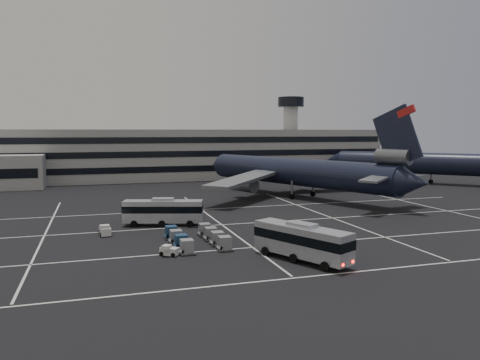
{
  "coord_description": "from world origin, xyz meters",
  "views": [
    {
      "loc": [
        -23.34,
        -60.82,
        13.62
      ],
      "look_at": [
        0.98,
        17.49,
        5.0
      ],
      "focal_mm": 35.0,
      "sensor_mm": 36.0,
      "label": 1
    }
  ],
  "objects_px": {
    "tug_a": "(105,231)",
    "bus_far": "(163,211)",
    "bus_near": "(302,240)",
    "uld_cluster": "(197,238)",
    "trijet_main": "(297,172)"
  },
  "relations": [
    {
      "from": "tug_a",
      "to": "bus_far",
      "type": "bearing_deg",
      "value": 21.93
    },
    {
      "from": "bus_near",
      "to": "bus_far",
      "type": "distance_m",
      "value": 25.48
    },
    {
      "from": "tug_a",
      "to": "uld_cluster",
      "type": "height_order",
      "value": "uld_cluster"
    },
    {
      "from": "bus_near",
      "to": "uld_cluster",
      "type": "xyz_separation_m",
      "value": [
        -9.07,
        10.38,
        -1.42
      ]
    },
    {
      "from": "trijet_main",
      "to": "bus_far",
      "type": "distance_m",
      "value": 37.45
    },
    {
      "from": "trijet_main",
      "to": "bus_far",
      "type": "height_order",
      "value": "trijet_main"
    },
    {
      "from": "trijet_main",
      "to": "tug_a",
      "type": "relative_size",
      "value": 22.11
    },
    {
      "from": "tug_a",
      "to": "uld_cluster",
      "type": "distance_m",
      "value": 13.22
    },
    {
      "from": "uld_cluster",
      "to": "tug_a",
      "type": "bearing_deg",
      "value": 142.1
    },
    {
      "from": "trijet_main",
      "to": "uld_cluster",
      "type": "height_order",
      "value": "trijet_main"
    },
    {
      "from": "bus_far",
      "to": "uld_cluster",
      "type": "relative_size",
      "value": 1.13
    },
    {
      "from": "bus_near",
      "to": "tug_a",
      "type": "relative_size",
      "value": 4.63
    },
    {
      "from": "bus_far",
      "to": "uld_cluster",
      "type": "distance_m",
      "value": 12.72
    },
    {
      "from": "uld_cluster",
      "to": "bus_near",
      "type": "bearing_deg",
      "value": -48.88
    },
    {
      "from": "bus_far",
      "to": "trijet_main",
      "type": "bearing_deg",
      "value": -38.44
    }
  ]
}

